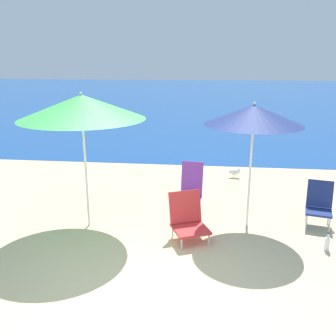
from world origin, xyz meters
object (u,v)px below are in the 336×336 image
beach_umbrella_navy (254,115)px  beach_chair_red (188,218)px  beach_chair_navy (319,203)px  beach_umbrella_green (82,107)px  seagull (235,172)px  beach_chair_purple (191,188)px  water_bottle (327,243)px

beach_umbrella_navy → beach_chair_red: (-0.96, -0.58, -1.52)m
beach_umbrella_navy → beach_chair_navy: 1.89m
beach_umbrella_green → seagull: bearing=48.8°
beach_umbrella_green → beach_chair_purple: bearing=32.3°
beach_chair_red → seagull: beach_chair_red is taller
water_bottle → seagull: size_ratio=1.04×
beach_chair_navy → beach_chair_red: 2.27m
beach_chair_purple → beach_chair_red: size_ratio=1.13×
seagull → beach_umbrella_green: bearing=-131.2°
seagull → water_bottle: bearing=-71.2°
beach_umbrella_green → water_bottle: 4.18m
beach_umbrella_navy → beach_chair_purple: (-0.99, 0.73, -1.48)m
beach_chair_navy → water_bottle: beach_chair_navy is taller
beach_chair_red → beach_chair_purple: bearing=67.6°
beach_umbrella_navy → beach_umbrella_green: 2.65m
beach_chair_navy → water_bottle: bearing=-82.7°
beach_chair_purple → seagull: bearing=72.8°
beach_chair_purple → water_bottle: (2.07, -1.47, -0.26)m
beach_umbrella_green → seagull: size_ratio=8.20×
beach_chair_purple → beach_chair_red: beach_chair_purple is taller
beach_chair_purple → water_bottle: size_ratio=2.98×
water_bottle → seagull: (-1.15, 3.36, 0.03)m
beach_umbrella_navy → beach_chair_navy: size_ratio=2.79×
beach_chair_purple → beach_umbrella_green: bearing=-138.8°
beach_chair_navy → beach_chair_purple: bearing=178.7°
beach_chair_purple → water_bottle: bearing=-26.5°
beach_chair_red → water_bottle: 2.06m
beach_chair_navy → beach_umbrella_green: bearing=-159.6°
beach_chair_navy → beach_chair_purple: 2.24m
beach_chair_navy → seagull: bearing=130.1°
beach_umbrella_navy → beach_chair_navy: bearing=8.4°
beach_chair_red → water_bottle: size_ratio=2.63×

